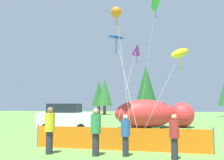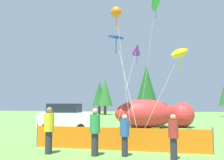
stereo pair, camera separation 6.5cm
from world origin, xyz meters
name	(u,v)px [view 2 (the right image)]	position (x,y,z in m)	size (l,w,h in m)	color
ground_plane	(111,140)	(0.00, 0.00, 0.00)	(120.00, 120.00, 0.00)	#609342
parked_car	(67,118)	(-4.25, 3.83, 0.99)	(4.27, 2.37, 2.03)	white
folding_chair	(156,135)	(2.58, -1.50, 0.50)	(0.64, 0.64, 0.85)	#267F33
inflatable_cat	(154,115)	(1.96, 7.86, 1.10)	(7.00, 4.43, 2.38)	red
safety_fence	(118,139)	(1.01, -3.10, 0.48)	(7.72, 0.24, 1.05)	orange
spectator_in_blue_shirt	(125,133)	(1.51, -4.30, 0.86)	(0.34, 0.34, 1.57)	#2D2D38
spectator_in_black_shirt	(95,130)	(0.39, -4.47, 0.98)	(0.39, 0.39, 1.80)	#2D2D38
spectator_in_green_shirt	(173,135)	(3.31, -4.50, 0.87)	(0.35, 0.35, 1.60)	#2D2D38
spectator_in_red_shirt	(49,128)	(-1.52, -4.48, 1.00)	(0.40, 0.40, 1.84)	#2D2D38
kite_blue_box	(116,39)	(-0.61, 4.65, 7.00)	(2.43, 2.55, 7.38)	silver
kite_purple_delta	(137,49)	(0.62, 7.55, 6.77)	(2.12, 2.46, 7.43)	silver
kite_yellow_hero	(180,53)	(4.09, 4.13, 5.57)	(3.60, 3.07, 6.35)	silver
kite_orange_flower	(116,13)	(-0.44, 3.79, 8.76)	(1.45, 0.80, 9.21)	silver
kite_green_fish	(156,3)	(2.37, 5.98, 10.16)	(2.25, 3.28, 10.69)	silver
horizon_tree_east	(99,94)	(-11.31, 38.79, 4.42)	(3.01, 3.01, 7.19)	brown
horizon_tree_west	(105,92)	(-9.00, 34.70, 4.44)	(3.03, 3.03, 7.23)	brown
horizon_tree_mid	(146,85)	(-0.25, 28.65, 5.31)	(3.62, 3.62, 8.64)	brown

